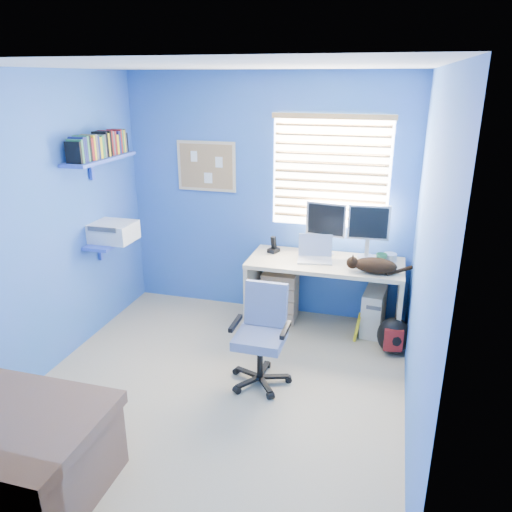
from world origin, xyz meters
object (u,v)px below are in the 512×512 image
(cat, at_px, (375,265))
(laptop, at_px, (315,250))
(tower_pc, at_px, (374,311))
(desk, at_px, (324,296))
(office_chair, at_px, (261,347))

(cat, bearing_deg, laptop, 160.89)
(laptop, bearing_deg, tower_pc, 2.33)
(cat, bearing_deg, tower_pc, 83.36)
(tower_pc, bearing_deg, desk, -162.74)
(cat, bearing_deg, office_chair, -137.32)
(cat, bearing_deg, desk, 155.85)
(desk, xyz_separation_m, tower_pc, (0.49, 0.10, -0.14))
(tower_pc, bearing_deg, laptop, -163.08)
(laptop, distance_m, tower_pc, 0.87)
(desk, xyz_separation_m, office_chair, (-0.36, -1.05, -0.06))
(desk, distance_m, cat, 0.67)
(cat, height_order, office_chair, cat)
(laptop, distance_m, cat, 0.61)
(cat, xyz_separation_m, office_chair, (-0.84, -0.87, -0.50))
(desk, height_order, cat, cat)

